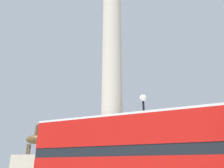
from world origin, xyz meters
TOP-DOWN VIEW (x-y plane):
  - monument_column at (0.00, 0.00)m, footprint 4.97×4.97m
  - bus_a at (2.26, -3.09)m, footprint 11.06×2.91m
  - equestrian_statue at (-10.87, 3.69)m, footprint 4.26×3.57m
  - street_lamp at (3.00, -1.56)m, footprint 0.47×0.47m

SIDE VIEW (x-z plane):
  - equestrian_statue at x=-10.87m, z-range -1.37..4.63m
  - bus_a at x=2.26m, z-range 0.23..4.57m
  - street_lamp at x=3.00m, z-range 0.64..6.78m
  - monument_column at x=0.00m, z-range -3.86..18.80m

